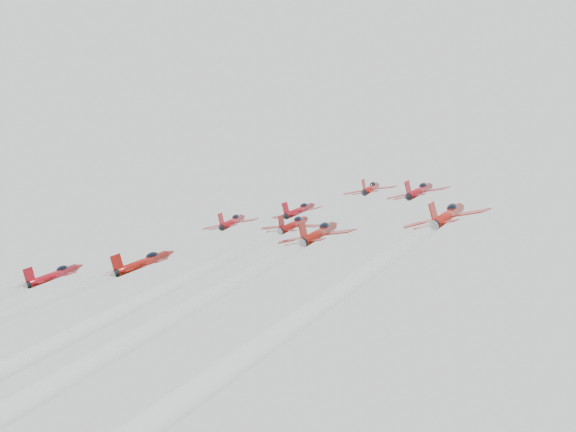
% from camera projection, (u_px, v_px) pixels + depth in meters
% --- Properties ---
extents(jet_lead, '(10.37, 13.47, 7.84)m').
position_uv_depth(jet_lead, '(371.00, 188.00, 149.55)').
color(jet_lead, '#A91310').
extents(jet_row2_left, '(10.35, 13.45, 7.83)m').
position_uv_depth(jet_row2_left, '(233.00, 222.00, 140.15)').
color(jet_row2_left, '#A60F17').
extents(jet_row2_center, '(9.60, 12.47, 7.26)m').
position_uv_depth(jet_row2_center, '(300.00, 210.00, 135.95)').
color(jet_row2_center, '#A10F19').
extents(jet_row2_right, '(10.43, 13.55, 7.89)m').
position_uv_depth(jet_row2_right, '(420.00, 191.00, 127.10)').
color(jet_row2_right, '#A50F1A').
extents(jet_center, '(9.23, 89.14, 47.59)m').
position_uv_depth(jet_center, '(116.00, 310.00, 75.87)').
color(jet_center, maroon).
extents(jet_rear_right, '(10.45, 100.90, 53.86)m').
position_uv_depth(jet_rear_right, '(63.00, 374.00, 54.93)').
color(jet_rear_right, maroon).
extents(jet_rear_farright, '(10.52, 101.59, 54.23)m').
position_uv_depth(jet_rear_farright, '(273.00, 363.00, 46.99)').
color(jet_rear_farright, '#B31B11').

